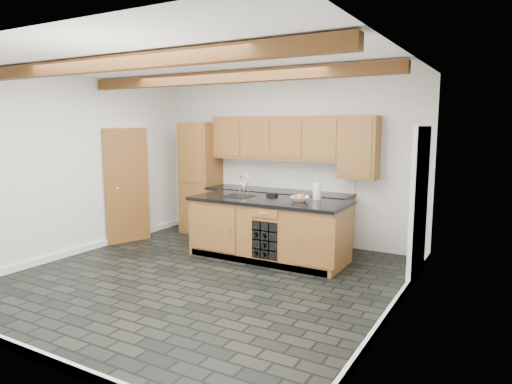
# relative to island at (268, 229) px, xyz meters

# --- Properties ---
(ground) EXTENTS (5.00, 5.00, 0.00)m
(ground) POSITION_rel_island_xyz_m (-0.31, -1.28, -0.46)
(ground) COLOR black
(ground) RESTS_ON ground
(room_shell) EXTENTS (5.01, 5.00, 5.00)m
(room_shell) POSITION_rel_island_xyz_m (-0.39, -0.75, 1.06)
(room_shell) COLOR white
(room_shell) RESTS_ON ground
(back_cabinetry) EXTENTS (3.65, 0.62, 2.20)m
(back_cabinetry) POSITION_rel_island_xyz_m (-0.68, 0.95, 0.52)
(back_cabinetry) COLOR #9D6B32
(back_cabinetry) RESTS_ON ground
(island) EXTENTS (2.48, 0.96, 0.93)m
(island) POSITION_rel_island_xyz_m (0.00, 0.00, 0.00)
(island) COLOR #9D6B32
(island) RESTS_ON ground
(faucet) EXTENTS (0.45, 0.40, 0.34)m
(faucet) POSITION_rel_island_xyz_m (-0.56, 0.05, 0.50)
(faucet) COLOR black
(faucet) RESTS_ON island
(kitchen_scale) EXTENTS (0.18, 0.11, 0.05)m
(kitchen_scale) POSITION_rel_island_xyz_m (-0.08, 0.28, 0.49)
(kitchen_scale) COLOR black
(kitchen_scale) RESTS_ON island
(fruit_bowl) EXTENTS (0.36, 0.36, 0.07)m
(fruit_bowl) POSITION_rel_island_xyz_m (0.49, 0.06, 0.50)
(fruit_bowl) COLOR silver
(fruit_bowl) RESTS_ON island
(fruit_cluster) EXTENTS (0.16, 0.17, 0.07)m
(fruit_cluster) POSITION_rel_island_xyz_m (0.49, 0.06, 0.54)
(fruit_cluster) COLOR #BD3D19
(fruit_cluster) RESTS_ON fruit_bowl
(paper_towel) EXTENTS (0.12, 0.12, 0.25)m
(paper_towel) POSITION_rel_island_xyz_m (0.64, 0.37, 0.59)
(paper_towel) COLOR white
(paper_towel) RESTS_ON island
(mug) EXTENTS (0.09, 0.09, 0.08)m
(mug) POSITION_rel_island_xyz_m (-0.98, 0.89, 0.51)
(mug) COLOR white
(mug) RESTS_ON back_cabinetry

